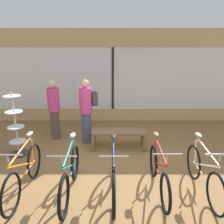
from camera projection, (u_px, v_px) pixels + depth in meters
The scene contains 11 objects.
ground_plane at pixel (112, 178), 4.53m from camera, with size 24.00×24.00×0.00m, color olive.
shop_back_wall at pixel (112, 76), 7.60m from camera, with size 12.00×0.08×3.20m.
bicycle_far_left at pixel (23, 173), 3.98m from camera, with size 0.46×1.78×1.04m.
bicycle_left at pixel (69, 175), 3.93m from camera, with size 0.46×1.77×1.04m.
bicycle_center at pixel (112, 176), 3.93m from camera, with size 0.46×1.69×1.03m.
bicycle_right at pixel (158, 172), 4.05m from camera, with size 0.46×1.71×1.01m.
bicycle_far_right at pixel (202, 173), 3.99m from camera, with size 0.46×1.71×1.03m.
accessory_rack at pixel (15, 130), 5.34m from camera, with size 0.48×0.48×1.60m.
display_bench at pixel (118, 134), 5.71m from camera, with size 1.40×0.44×0.51m.
customer_near_rack at pixel (85, 109), 5.95m from camera, with size 0.55×0.43×1.79m.
customer_by_window at pixel (53, 108), 6.25m from camera, with size 0.39×0.52×1.72m.
Camera 1 is at (-0.03, -3.94, 2.61)m, focal length 35.00 mm.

